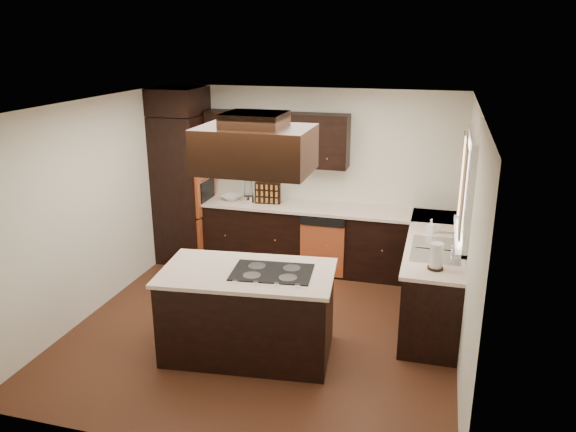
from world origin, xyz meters
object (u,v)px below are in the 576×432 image
object	(u,v)px
island	(248,314)
spice_rack	(268,193)
oven_column	(183,189)
range_hood	(255,149)

from	to	relation	value
island	spice_rack	size ratio (longest dim) A/B	4.72
oven_column	spice_rack	xyz separation A→B (m)	(1.26, 0.07, 0.01)
oven_column	range_hood	world-z (taller)	range_hood
spice_rack	oven_column	bearing A→B (deg)	174.74
island	spice_rack	bearing A→B (deg)	96.17
range_hood	spice_rack	distance (m)	2.64
range_hood	spice_rack	world-z (taller)	range_hood
spice_rack	island	bearing A→B (deg)	-85.94
oven_column	island	size ratio (longest dim) A/B	1.26
oven_column	spice_rack	world-z (taller)	oven_column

